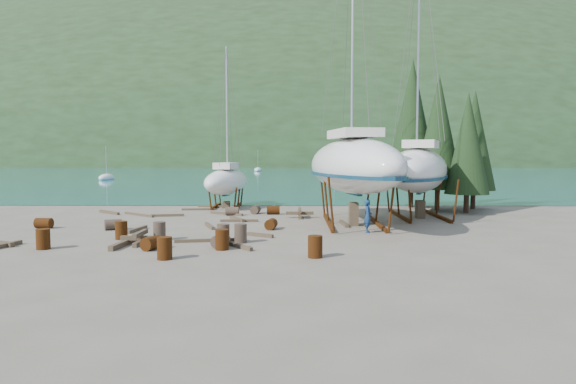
{
  "coord_description": "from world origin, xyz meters",
  "views": [
    {
      "loc": [
        1.92,
        -26.18,
        4.01
      ],
      "look_at": [
        1.51,
        3.0,
        1.97
      ],
      "focal_mm": 32.0,
      "sensor_mm": 36.0,
      "label": 1
    }
  ],
  "objects_px": {
    "worker": "(368,216)",
    "small_sailboat_shore": "(227,181)",
    "large_sailboat_far": "(419,170)",
    "large_sailboat_near": "(353,165)"
  },
  "relations": [
    {
      "from": "large_sailboat_near",
      "to": "small_sailboat_shore",
      "type": "distance_m",
      "value": 13.14
    },
    {
      "from": "worker",
      "to": "large_sailboat_far",
      "type": "bearing_deg",
      "value": -22.91
    },
    {
      "from": "worker",
      "to": "small_sailboat_shore",
      "type": "bearing_deg",
      "value": 43.62
    },
    {
      "from": "large_sailboat_far",
      "to": "worker",
      "type": "bearing_deg",
      "value": -101.49
    },
    {
      "from": "small_sailboat_shore",
      "to": "worker",
      "type": "relative_size",
      "value": 7.17
    },
    {
      "from": "large_sailboat_far",
      "to": "small_sailboat_shore",
      "type": "height_order",
      "value": "large_sailboat_far"
    },
    {
      "from": "large_sailboat_near",
      "to": "large_sailboat_far",
      "type": "bearing_deg",
      "value": 26.65
    },
    {
      "from": "large_sailboat_near",
      "to": "small_sailboat_shore",
      "type": "bearing_deg",
      "value": 121.95
    },
    {
      "from": "large_sailboat_far",
      "to": "worker",
      "type": "xyz_separation_m",
      "value": [
        -4.27,
        -6.94,
        -2.25
      ]
    },
    {
      "from": "small_sailboat_shore",
      "to": "large_sailboat_near",
      "type": "bearing_deg",
      "value": -37.44
    }
  ]
}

